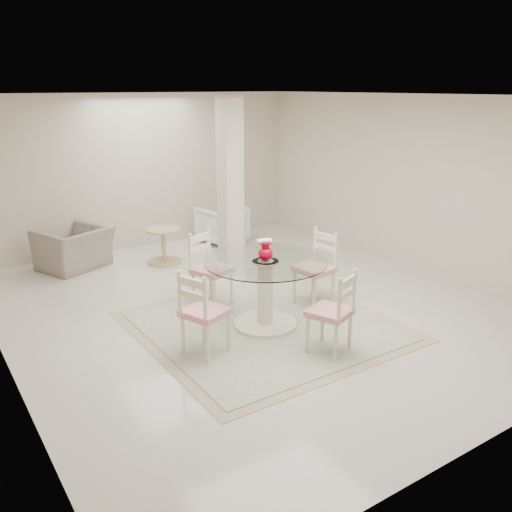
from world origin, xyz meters
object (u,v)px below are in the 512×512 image
armchair_white (222,224)px  side_table (164,247)px  red_vase (265,250)px  column (230,188)px  dining_chair_north (208,263)px  dining_chair_west (201,307)px  dining_chair_south (336,307)px  dining_table (265,293)px  recliner_taupe (75,248)px  dining_chair_east (318,262)px

armchair_white → side_table: 1.52m
red_vase → side_table: size_ratio=0.46×
column → side_table: column is taller
dining_chair_north → column: bearing=24.2°
dining_chair_west → dining_chair_south: bearing=-142.2°
dining_table → armchair_white: (1.44, 3.52, -0.08)m
recliner_taupe → dining_chair_west: bearing=71.6°
red_vase → dining_chair_west: red_vase is taller
red_vase → armchair_white: size_ratio=0.35×
dining_chair_east → armchair_white: bearing=165.1°
dining_chair_east → dining_chair_west: size_ratio=1.03×
dining_chair_east → armchair_white: 3.34m
dining_chair_west → column: bearing=-58.3°
side_table → armchair_white: bearing=20.8°
column → dining_chair_south: bearing=-98.9°
column → dining_chair_west: size_ratio=2.51×
dining_chair_east → dining_chair_north: (-1.23, 0.78, -0.00)m
dining_chair_west → recliner_taupe: size_ratio=1.05×
dining_table → recliner_taupe: dining_table is taller
column → red_vase: column is taller
dining_chair_east → dining_chair_south: dining_chair_east is taller
dining_chair_east → dining_chair_west: (-1.99, -0.45, -0.02)m
dining_chair_south → side_table: bearing=-108.4°
recliner_taupe → armchair_white: 2.72m
dining_chair_north → side_table: 2.03m
dining_chair_east → recliner_taupe: size_ratio=1.09×
side_table → recliner_taupe: bearing=157.5°
dining_chair_north → side_table: size_ratio=1.90×
side_table → dining_chair_east: bearing=-70.5°
dining_table → dining_chair_north: dining_chair_north is taller
dining_table → dining_chair_east: (1.00, 0.22, 0.15)m
dining_chair_east → armchair_white: dining_chair_east is taller
dining_table → recliner_taupe: 3.74m
column → dining_chair_east: 1.91m
dining_chair_east → dining_chair_north: dining_chair_east is taller
red_vase → side_table: red_vase is taller
column → dining_chair_north: size_ratio=2.44×
column → dining_chair_east: size_ratio=2.44×
dining_chair_east → dining_chair_west: bearing=-84.5°
dining_chair_south → dining_chair_east: bearing=-143.8°
dining_table → armchair_white: size_ratio=1.92×
red_vase → dining_chair_south: red_vase is taller
column → dining_chair_east: (0.31, -1.72, -0.77)m
dining_table → dining_chair_west: 1.03m
recliner_taupe → side_table: recliner_taupe is taller
column → dining_table: (-0.69, -1.94, -0.92)m
dining_chair_west → dining_chair_south: (1.23, -0.76, -0.02)m
dining_chair_west → dining_chair_south: size_ratio=1.03×
dining_chair_west → side_table: 3.38m
dining_chair_north → dining_chair_south: size_ratio=1.06×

